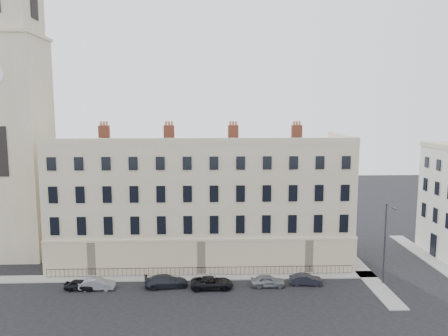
{
  "coord_description": "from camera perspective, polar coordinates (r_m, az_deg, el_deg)",
  "views": [
    {
      "loc": [
        -5.15,
        -42.55,
        19.08
      ],
      "look_at": [
        -3.22,
        10.0,
        11.88
      ],
      "focal_mm": 35.0,
      "sensor_mm": 36.0,
      "label": 1
    }
  ],
  "objects": [
    {
      "name": "car_e",
      "position": [
        48.81,
        5.75,
        -14.45
      ],
      "size": [
        3.71,
        1.52,
        1.26
      ],
      "primitive_type": "imported",
      "rotation": [
        0.0,
        0.0,
        1.56
      ],
      "color": "slate",
      "rests_on": "ground"
    },
    {
      "name": "railings",
      "position": [
        51.42,
        -2.99,
        -13.34
      ],
      "size": [
        35.0,
        0.04,
        0.96
      ],
      "color": "black",
      "rests_on": "ground"
    },
    {
      "name": "pavement_east_return",
      "position": [
        56.98,
        16.99,
        -12.06
      ],
      "size": [
        2.0,
        24.0,
        0.12
      ],
      "primitive_type": "cube",
      "color": "gray",
      "rests_on": "ground"
    },
    {
      "name": "streetlamp",
      "position": [
        50.78,
        20.34,
        -8.84
      ],
      "size": [
        0.48,
        1.93,
        8.96
      ],
      "rotation": [
        0.0,
        0.0,
        -0.16
      ],
      "color": "#34353A",
      "rests_on": "ground"
    },
    {
      "name": "car_a",
      "position": [
        50.15,
        -18.29,
        -14.29
      ],
      "size": [
        3.35,
        1.55,
        1.11
      ],
      "primitive_type": "imported",
      "rotation": [
        0.0,
        0.0,
        1.5
      ],
      "color": "black",
      "rests_on": "ground"
    },
    {
      "name": "pavement_terrace",
      "position": [
        51.45,
        -7.59,
        -13.97
      ],
      "size": [
        48.0,
        2.0,
        0.12
      ],
      "primitive_type": "cube",
      "color": "gray",
      "rests_on": "ground"
    },
    {
      "name": "church_tower",
      "position": [
        61.77,
        -26.01,
        6.62
      ],
      "size": [
        8.0,
        8.13,
        44.0
      ],
      "color": "#BCA98C",
      "rests_on": "ground"
    },
    {
      "name": "ground",
      "position": [
        46.92,
        4.56,
        -16.23
      ],
      "size": [
        160.0,
        160.0,
        0.0
      ],
      "primitive_type": "plane",
      "color": "black",
      "rests_on": "ground"
    },
    {
      "name": "car_f",
      "position": [
        49.85,
        10.63,
        -14.12
      ],
      "size": [
        3.62,
        1.48,
        1.17
      ],
      "primitive_type": "imported",
      "rotation": [
        0.0,
        0.0,
        1.5
      ],
      "color": "black",
      "rests_on": "ground"
    },
    {
      "name": "car_c",
      "position": [
        48.81,
        -7.56,
        -14.44
      ],
      "size": [
        4.81,
        2.49,
        1.33
      ],
      "primitive_type": "imported",
      "rotation": [
        0.0,
        0.0,
        1.71
      ],
      "color": "black",
      "rests_on": "ground"
    },
    {
      "name": "pavement_adjacent",
      "position": [
        62.58,
        25.22,
        -10.67
      ],
      "size": [
        2.0,
        20.0,
        0.12
      ],
      "primitive_type": "cube",
      "color": "gray",
      "rests_on": "ground"
    },
    {
      "name": "terrace",
      "position": [
        55.74,
        -2.9,
        -4.21
      ],
      "size": [
        36.22,
        12.22,
        17.0
      ],
      "color": "#BCA98C",
      "rests_on": "ground"
    },
    {
      "name": "car_b",
      "position": [
        49.73,
        -16.25,
        -14.33
      ],
      "size": [
        3.71,
        1.34,
        1.22
      ],
      "primitive_type": "imported",
      "rotation": [
        0.0,
        0.0,
        1.58
      ],
      "color": "gray",
      "rests_on": "ground"
    },
    {
      "name": "car_d",
      "position": [
        48.11,
        -1.58,
        -14.75
      ],
      "size": [
        4.61,
        2.25,
        1.26
      ],
      "primitive_type": "imported",
      "rotation": [
        0.0,
        0.0,
        1.6
      ],
      "color": "black",
      "rests_on": "ground"
    }
  ]
}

